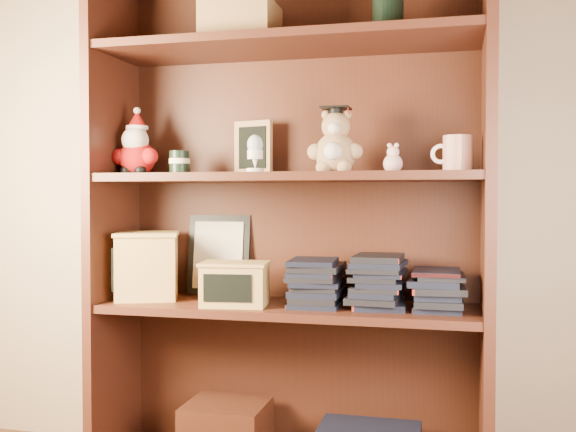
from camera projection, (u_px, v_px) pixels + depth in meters
name	position (u px, v px, depth m)	size (l,w,h in m)	color
bookcase	(291.00, 229.00, 2.10)	(1.20, 0.35, 1.60)	#451F13
shelf_lower	(288.00, 308.00, 2.06)	(1.14, 0.33, 0.02)	#451F13
shelf_upper	(288.00, 177.00, 2.05)	(1.14, 0.33, 0.02)	#451F13
santa_plush	(136.00, 149.00, 2.16)	(0.16, 0.11, 0.22)	#A50F0F
teachers_tin	(180.00, 162.00, 2.13)	(0.07, 0.07, 0.07)	black
chalkboard_plaque	(253.00, 149.00, 2.19)	(0.14, 0.09, 0.18)	#9E7547
egg_cup	(255.00, 152.00, 1.99)	(0.05, 0.05, 0.11)	white
grad_teddy_bear	(336.00, 147.00, 2.00)	(0.17, 0.14, 0.20)	tan
pink_figurine	(393.00, 161.00, 1.97)	(0.06, 0.06, 0.09)	beige
teacher_mug	(457.00, 154.00, 1.92)	(0.12, 0.08, 0.10)	silver
certificate_frame	(219.00, 255.00, 2.25)	(0.21, 0.05, 0.27)	black
treats_box	(147.00, 265.00, 2.17)	(0.25, 0.25, 0.21)	tan
pencils_box	(235.00, 283.00, 2.03)	(0.22, 0.17, 0.13)	tan
book_stack_left	(316.00, 282.00, 2.03)	(0.14, 0.20, 0.14)	black
book_stack_mid	(378.00, 281.00, 1.99)	(0.14, 0.20, 0.16)	black
book_stack_right	(439.00, 291.00, 1.95)	(0.14, 0.20, 0.11)	black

